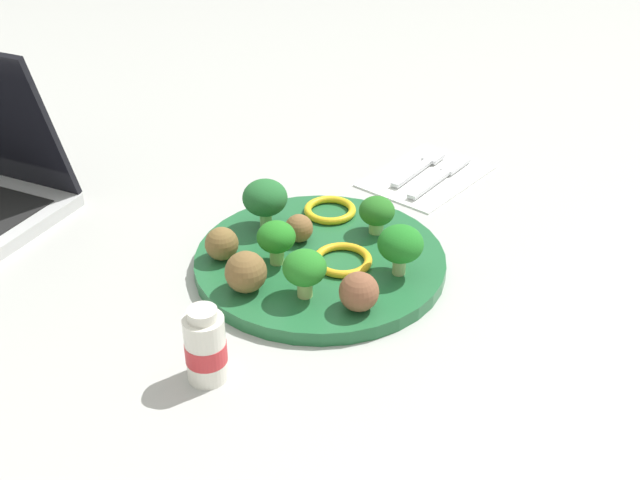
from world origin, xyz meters
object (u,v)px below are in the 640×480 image
object	(u,v)px
meatball_back_left	(299,228)
knife	(442,175)
pepper_ring_mid_left	(330,210)
yogurt_bottle	(206,347)
broccoli_floret_front_right	(377,212)
fork	(420,167)
meatball_front_left	(359,292)
broccoli_floret_front_left	(265,198)
broccoli_floret_center	(276,238)
plate	(320,261)
meatball_mid_left	(246,272)
broccoli_floret_mid_right	(305,269)
meatball_far_rim	(222,244)
broccoli_floret_back_left	(400,245)
napkin	(428,176)
pepper_ring_back_left	(340,262)

from	to	relation	value
meatball_back_left	knife	world-z (taller)	meatball_back_left
pepper_ring_mid_left	yogurt_bottle	distance (m)	0.30
broccoli_floret_front_right	knife	xyz separation A→B (m)	(0.19, 0.01, -0.04)
meatball_back_left	fork	bearing A→B (deg)	-4.99
meatball_front_left	fork	distance (m)	0.35
broccoli_floret_front_left	meatball_front_left	world-z (taller)	broccoli_floret_front_left
broccoli_floret_front_right	broccoli_floret_front_left	bearing A→B (deg)	117.88
meatball_front_left	broccoli_floret_center	bearing A→B (deg)	78.93
broccoli_floret_center	plate	bearing A→B (deg)	-39.53
broccoli_floret_front_right	meatball_mid_left	size ratio (longest dim) A/B	1.02
broccoli_floret_mid_right	meatball_far_rim	distance (m)	0.12
meatball_back_left	broccoli_floret_back_left	bearing A→B (deg)	-88.45
meatball_front_left	fork	world-z (taller)	meatball_front_left
broccoli_floret_back_left	meatball_front_left	world-z (taller)	broccoli_floret_back_left
broccoli_floret_front_right	pepper_ring_mid_left	distance (m)	0.07
yogurt_bottle	meatball_far_rim	bearing A→B (deg)	34.65
meatball_back_left	napkin	xyz separation A→B (m)	(0.25, -0.04, -0.03)
pepper_ring_back_left	pepper_ring_mid_left	distance (m)	0.12
meatball_back_left	yogurt_bottle	world-z (taller)	yogurt_bottle
plate	broccoli_floret_front_left	size ratio (longest dim) A/B	4.67
pepper_ring_mid_left	napkin	xyz separation A→B (m)	(0.18, -0.04, -0.02)
broccoli_floret_front_left	pepper_ring_mid_left	world-z (taller)	broccoli_floret_front_left
broccoli_floret_back_left	meatball_mid_left	world-z (taller)	broccoli_floret_back_left
meatball_front_left	yogurt_bottle	xyz separation A→B (m)	(-0.15, 0.07, -0.00)
broccoli_floret_mid_right	meatball_far_rim	world-z (taller)	broccoli_floret_mid_right
plate	knife	bearing A→B (deg)	-4.52
broccoli_floret_front_left	meatball_back_left	bearing A→B (deg)	-94.84
broccoli_floret_center	yogurt_bottle	bearing A→B (deg)	-165.32
meatball_far_rim	meatball_back_left	bearing A→B (deg)	-32.94
broccoli_floret_front_right	napkin	size ratio (longest dim) A/B	0.26
meatball_back_left	yogurt_bottle	bearing A→B (deg)	-167.14
meatball_mid_left	broccoli_floret_mid_right	bearing A→B (deg)	-66.84
fork	meatball_far_rim	bearing A→B (deg)	167.88
knife	yogurt_bottle	xyz separation A→B (m)	(-0.48, 0.01, 0.03)
plate	broccoli_floret_center	bearing A→B (deg)	140.47
meatball_front_left	napkin	size ratio (longest dim) A/B	0.24
broccoli_floret_mid_right	pepper_ring_back_left	bearing A→B (deg)	-0.47
broccoli_floret_front_left	meatball_far_rim	bearing A→B (deg)	-179.75
meatball_front_left	napkin	xyz separation A→B (m)	(0.33, 0.08, -0.03)
plate	broccoli_floret_front_right	world-z (taller)	broccoli_floret_front_right
pepper_ring_back_left	meatball_front_left	bearing A→B (deg)	-134.71
broccoli_floret_front_left	meatball_mid_left	xyz separation A→B (m)	(-0.11, -0.06, -0.02)
broccoli_floret_front_left	meatball_front_left	distance (m)	0.19
broccoli_floret_back_left	meatball_back_left	world-z (taller)	broccoli_floret_back_left
broccoli_floret_center	pepper_ring_back_left	bearing A→B (deg)	-61.48
broccoli_floret_front_right	pepper_ring_back_left	distance (m)	0.09
broccoli_floret_center	meatball_far_rim	xyz separation A→B (m)	(-0.03, 0.06, -0.01)
broccoli_floret_front_right	meatball_back_left	size ratio (longest dim) A/B	1.38
pepper_ring_mid_left	plate	bearing A→B (deg)	-154.10
broccoli_floret_front_right	meatball_front_left	world-z (taller)	broccoli_floret_front_right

